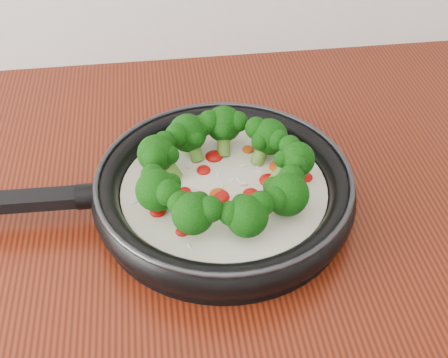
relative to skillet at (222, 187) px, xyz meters
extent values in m
cylinder|color=black|center=(0.00, 0.00, -0.03)|extent=(0.34, 0.34, 0.01)
torus|color=black|center=(0.00, 0.00, 0.00)|extent=(0.36, 0.36, 0.04)
torus|color=#2D2D33|center=(0.00, 0.00, 0.02)|extent=(0.35, 0.35, 0.01)
cube|color=black|center=(-0.26, 0.01, 0.00)|extent=(0.20, 0.03, 0.02)
cylinder|color=black|center=(-0.17, 0.00, 0.00)|extent=(0.03, 0.03, 0.03)
cylinder|color=white|center=(0.00, 0.00, -0.01)|extent=(0.28, 0.28, 0.02)
ellipsoid|color=#AD0C08|center=(0.11, 0.00, 0.00)|extent=(0.03, 0.03, 0.01)
ellipsoid|color=#AD0C08|center=(0.00, -0.02, 0.00)|extent=(0.03, 0.03, 0.01)
ellipsoid|color=#C4450C|center=(0.02, -0.07, 0.00)|extent=(0.02, 0.02, 0.01)
ellipsoid|color=#AD0C08|center=(0.00, 0.06, 0.00)|extent=(0.03, 0.03, 0.01)
ellipsoid|color=#AD0C08|center=(-0.05, 0.00, 0.00)|extent=(0.02, 0.02, 0.01)
ellipsoid|color=#C4450C|center=(0.08, 0.08, 0.00)|extent=(0.02, 0.02, 0.01)
ellipsoid|color=#AD0C08|center=(-0.09, -0.04, 0.00)|extent=(0.02, 0.02, 0.01)
ellipsoid|color=#AD0C08|center=(0.04, -0.02, 0.00)|extent=(0.03, 0.03, 0.01)
ellipsoid|color=#C4450C|center=(-0.01, -0.02, 0.00)|extent=(0.03, 0.03, 0.01)
ellipsoid|color=#AD0C08|center=(-0.06, -0.07, 0.00)|extent=(0.02, 0.02, 0.01)
ellipsoid|color=#AD0C08|center=(0.11, 0.01, 0.00)|extent=(0.03, 0.03, 0.01)
ellipsoid|color=#C4450C|center=(0.05, 0.07, 0.00)|extent=(0.02, 0.02, 0.01)
ellipsoid|color=#AD0C08|center=(0.06, 0.00, 0.00)|extent=(0.03, 0.03, 0.01)
ellipsoid|color=#AD0C08|center=(-0.02, 0.04, 0.00)|extent=(0.03, 0.03, 0.01)
ellipsoid|color=#C4450C|center=(0.08, 0.03, 0.00)|extent=(0.03, 0.03, 0.01)
ellipsoid|color=#AD0C08|center=(0.07, -0.02, 0.00)|extent=(0.02, 0.02, 0.01)
ellipsoid|color=white|center=(0.01, -0.02, 0.00)|extent=(0.01, 0.01, 0.00)
ellipsoid|color=white|center=(0.02, 0.01, 0.00)|extent=(0.01, 0.01, 0.00)
ellipsoid|color=white|center=(0.01, -0.08, 0.00)|extent=(0.01, 0.01, 0.00)
ellipsoid|color=white|center=(0.02, 0.01, 0.00)|extent=(0.01, 0.01, 0.00)
ellipsoid|color=white|center=(0.09, 0.06, 0.00)|extent=(0.01, 0.01, 0.00)
ellipsoid|color=white|center=(0.01, 0.08, 0.00)|extent=(0.01, 0.01, 0.00)
ellipsoid|color=white|center=(-0.05, -0.10, 0.00)|extent=(0.01, 0.01, 0.00)
ellipsoid|color=white|center=(-0.12, -0.01, 0.00)|extent=(0.01, 0.01, 0.00)
ellipsoid|color=white|center=(0.02, -0.06, 0.00)|extent=(0.01, 0.01, 0.00)
ellipsoid|color=white|center=(-0.01, -0.01, 0.00)|extent=(0.01, 0.01, 0.00)
ellipsoid|color=white|center=(0.03, 0.00, 0.00)|extent=(0.01, 0.01, 0.00)
ellipsoid|color=white|center=(-0.04, 0.05, 0.00)|extent=(0.01, 0.01, 0.00)
ellipsoid|color=white|center=(0.03, 0.04, 0.00)|extent=(0.01, 0.00, 0.00)
ellipsoid|color=white|center=(0.02, -0.06, 0.00)|extent=(0.01, 0.01, 0.00)
ellipsoid|color=white|center=(0.06, 0.04, 0.00)|extent=(0.01, 0.01, 0.00)
ellipsoid|color=white|center=(-0.01, -0.04, 0.00)|extent=(0.01, 0.01, 0.00)
ellipsoid|color=white|center=(0.00, 0.03, 0.00)|extent=(0.01, 0.01, 0.00)
ellipsoid|color=white|center=(0.00, 0.00, 0.00)|extent=(0.00, 0.01, 0.00)
ellipsoid|color=white|center=(0.05, 0.02, 0.00)|extent=(0.01, 0.01, 0.00)
cylinder|color=olive|center=(0.08, 0.00, 0.02)|extent=(0.04, 0.02, 0.04)
sphere|color=black|center=(0.10, 0.00, 0.04)|extent=(0.05, 0.05, 0.05)
sphere|color=black|center=(0.09, 0.02, 0.05)|extent=(0.03, 0.03, 0.03)
sphere|color=black|center=(0.09, -0.02, 0.04)|extent=(0.03, 0.03, 0.03)
sphere|color=black|center=(0.08, 0.00, 0.04)|extent=(0.02, 0.02, 0.02)
cylinder|color=olive|center=(0.06, 0.05, 0.01)|extent=(0.04, 0.03, 0.04)
sphere|color=black|center=(0.07, 0.06, 0.03)|extent=(0.05, 0.05, 0.05)
sphere|color=black|center=(0.06, 0.07, 0.04)|extent=(0.03, 0.03, 0.03)
sphere|color=black|center=(0.08, 0.04, 0.04)|extent=(0.03, 0.03, 0.03)
sphere|color=black|center=(0.06, 0.05, 0.03)|extent=(0.03, 0.03, 0.03)
cylinder|color=olive|center=(0.01, 0.07, 0.01)|extent=(0.02, 0.04, 0.04)
sphere|color=black|center=(0.02, 0.09, 0.03)|extent=(0.05, 0.05, 0.05)
sphere|color=black|center=(0.00, 0.09, 0.04)|extent=(0.03, 0.03, 0.03)
sphere|color=black|center=(0.03, 0.09, 0.04)|extent=(0.03, 0.03, 0.03)
sphere|color=black|center=(0.01, 0.07, 0.04)|extent=(0.03, 0.03, 0.03)
cylinder|color=olive|center=(-0.03, 0.07, 0.01)|extent=(0.03, 0.04, 0.04)
sphere|color=black|center=(-0.04, 0.08, 0.03)|extent=(0.05, 0.05, 0.05)
sphere|color=black|center=(-0.05, 0.07, 0.04)|extent=(0.03, 0.03, 0.03)
sphere|color=black|center=(-0.02, 0.09, 0.04)|extent=(0.03, 0.03, 0.03)
sphere|color=black|center=(-0.03, 0.06, 0.03)|extent=(0.03, 0.03, 0.03)
cylinder|color=olive|center=(-0.07, 0.03, 0.01)|extent=(0.04, 0.03, 0.04)
sphere|color=black|center=(-0.08, 0.04, 0.03)|extent=(0.05, 0.05, 0.05)
sphere|color=black|center=(-0.08, 0.02, 0.04)|extent=(0.03, 0.03, 0.03)
sphere|color=black|center=(-0.07, 0.05, 0.04)|extent=(0.03, 0.03, 0.03)
sphere|color=black|center=(-0.06, 0.03, 0.04)|extent=(0.03, 0.03, 0.03)
cylinder|color=olive|center=(-0.07, -0.03, 0.02)|extent=(0.04, 0.03, 0.04)
sphere|color=black|center=(-0.08, -0.04, 0.04)|extent=(0.05, 0.05, 0.05)
sphere|color=black|center=(-0.07, -0.05, 0.05)|extent=(0.03, 0.03, 0.03)
sphere|color=black|center=(-0.09, -0.02, 0.04)|extent=(0.03, 0.03, 0.03)
sphere|color=black|center=(-0.07, -0.03, 0.04)|extent=(0.03, 0.03, 0.03)
cylinder|color=olive|center=(-0.04, -0.07, 0.02)|extent=(0.03, 0.04, 0.04)
sphere|color=black|center=(-0.04, -0.08, 0.04)|extent=(0.05, 0.05, 0.05)
sphere|color=black|center=(-0.02, -0.09, 0.04)|extent=(0.03, 0.03, 0.03)
sphere|color=black|center=(-0.06, -0.07, 0.04)|extent=(0.03, 0.03, 0.03)
sphere|color=black|center=(-0.03, -0.06, 0.04)|extent=(0.03, 0.03, 0.03)
cylinder|color=olive|center=(0.02, -0.07, 0.01)|extent=(0.02, 0.04, 0.04)
sphere|color=black|center=(0.02, -0.09, 0.03)|extent=(0.05, 0.05, 0.05)
sphere|color=black|center=(0.04, -0.08, 0.04)|extent=(0.03, 0.03, 0.03)
sphere|color=black|center=(0.00, -0.09, 0.04)|extent=(0.03, 0.03, 0.03)
sphere|color=black|center=(0.02, -0.07, 0.03)|extent=(0.03, 0.03, 0.03)
cylinder|color=olive|center=(0.06, -0.05, 0.01)|extent=(0.04, 0.04, 0.04)
sphere|color=black|center=(0.07, -0.06, 0.03)|extent=(0.06, 0.06, 0.05)
sphere|color=black|center=(0.08, -0.04, 0.04)|extent=(0.03, 0.03, 0.03)
sphere|color=black|center=(0.06, -0.07, 0.04)|extent=(0.03, 0.03, 0.03)
sphere|color=black|center=(0.06, -0.05, 0.03)|extent=(0.03, 0.03, 0.03)
camera|label=1|loc=(-0.07, -0.56, 0.51)|focal=46.65mm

